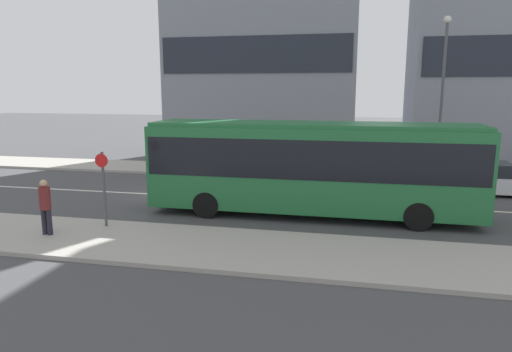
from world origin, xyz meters
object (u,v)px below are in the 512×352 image
(city_bus, at_px, (311,163))
(bus_stop_sign, at_px, (104,183))
(pedestrian_near_stop, at_px, (45,204))
(parked_car_0, at_px, (483,179))
(street_lamp, at_px, (443,84))

(city_bus, relative_size, bus_stop_sign, 4.77)
(bus_stop_sign, bearing_deg, pedestrian_near_stop, -137.71)
(parked_car_0, distance_m, street_lamp, 4.99)
(street_lamp, bearing_deg, parked_car_0, -53.51)
(city_bus, xyz_separation_m, street_lamp, (5.59, 7.40, 2.88))
(city_bus, xyz_separation_m, pedestrian_near_stop, (-7.74, -4.43, -0.84))
(parked_car_0, bearing_deg, city_bus, -143.98)
(city_bus, bearing_deg, pedestrian_near_stop, -149.97)
(city_bus, height_order, pedestrian_near_stop, city_bus)
(bus_stop_sign, distance_m, street_lamp, 16.37)
(city_bus, distance_m, bus_stop_sign, 7.20)
(city_bus, height_order, street_lamp, street_lamp)
(city_bus, xyz_separation_m, bus_stop_sign, (-6.43, -3.24, -0.37))
(parked_car_0, bearing_deg, street_lamp, 126.49)
(parked_car_0, relative_size, pedestrian_near_stop, 2.55)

